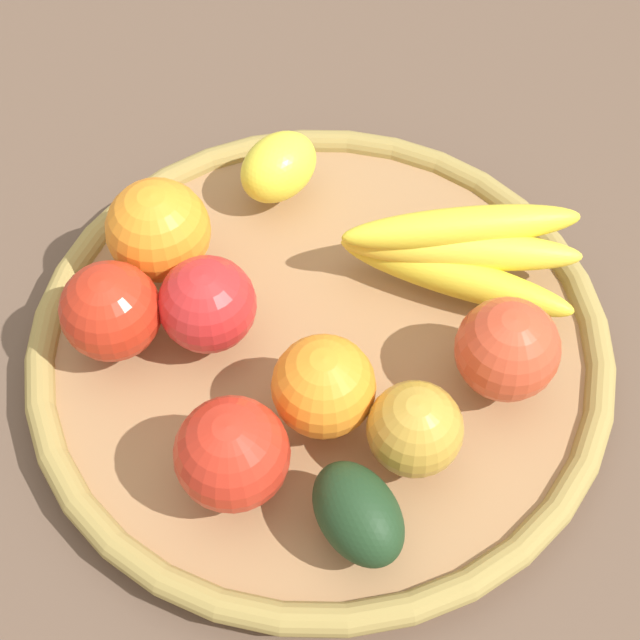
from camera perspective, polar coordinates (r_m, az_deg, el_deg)
name	(u,v)px	position (r m, az deg, el deg)	size (l,w,h in m)	color
ground_plane	(320,359)	(0.76, 0.00, -2.34)	(2.40, 2.40, 0.00)	brown
basket	(320,347)	(0.75, 0.00, -1.61)	(0.45, 0.45, 0.04)	#9C734A
apple_3	(207,304)	(0.71, -6.67, 0.93)	(0.07, 0.07, 0.07)	red
banana_bunch	(460,251)	(0.75, 8.25, 4.04)	(0.13, 0.19, 0.06)	yellow
apple_4	(415,429)	(0.66, 5.63, -6.43)	(0.07, 0.07, 0.07)	#BB8F31
apple_1	(232,454)	(0.64, -5.22, -7.89)	(0.08, 0.08, 0.08)	red
orange_0	(324,386)	(0.67, 0.21, -3.95)	(0.07, 0.07, 0.07)	orange
lemon_0	(279,167)	(0.81, -2.46, 9.02)	(0.07, 0.05, 0.05)	yellow
apple_2	(507,349)	(0.70, 11.00, -1.71)	(0.08, 0.08, 0.08)	#CD462A
avocado	(358,514)	(0.64, 2.26, -11.35)	(0.08, 0.05, 0.05)	#1C371D
orange_1	(158,231)	(0.75, -9.54, 5.23)	(0.08, 0.08, 0.08)	orange
apple_0	(111,311)	(0.72, -12.25, 0.52)	(0.07, 0.07, 0.07)	red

